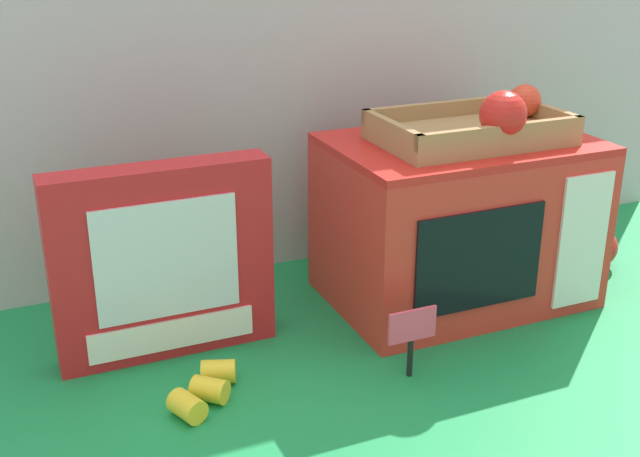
% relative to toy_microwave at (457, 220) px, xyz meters
% --- Properties ---
extents(ground_plane, '(1.70, 1.70, 0.00)m').
position_rel_toy_microwave_xyz_m(ground_plane, '(-0.19, 0.00, -0.13)').
color(ground_plane, '#198C47').
rests_on(ground_plane, ground).
extents(display_back_panel, '(1.61, 0.03, 0.78)m').
position_rel_toy_microwave_xyz_m(display_back_panel, '(-0.19, 0.25, 0.26)').
color(display_back_panel, '#B7BABF').
rests_on(display_back_panel, ground).
extents(toy_microwave, '(0.40, 0.27, 0.26)m').
position_rel_toy_microwave_xyz_m(toy_microwave, '(0.00, 0.00, 0.00)').
color(toy_microwave, red).
rests_on(toy_microwave, ground).
extents(food_groups_crate, '(0.28, 0.18, 0.09)m').
position_rel_toy_microwave_xyz_m(food_groups_crate, '(0.02, -0.02, 0.16)').
color(food_groups_crate, '#A37F51').
rests_on(food_groups_crate, toy_microwave).
extents(cookie_set_box, '(0.30, 0.06, 0.28)m').
position_rel_toy_microwave_xyz_m(cookie_set_box, '(-0.47, 0.01, 0.01)').
color(cookie_set_box, red).
rests_on(cookie_set_box, ground).
extents(price_sign, '(0.07, 0.01, 0.10)m').
position_rel_toy_microwave_xyz_m(price_sign, '(-0.19, -0.19, -0.06)').
color(price_sign, black).
rests_on(price_sign, ground).
extents(loose_toy_banana, '(0.11, 0.11, 0.03)m').
position_rel_toy_microwave_xyz_m(loose_toy_banana, '(-0.46, -0.14, -0.11)').
color(loose_toy_banana, yellow).
rests_on(loose_toy_banana, ground).
extents(loose_toy_apple, '(0.07, 0.07, 0.07)m').
position_rel_toy_microwave_xyz_m(loose_toy_apple, '(0.30, -0.00, -0.10)').
color(loose_toy_apple, red).
rests_on(loose_toy_apple, ground).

